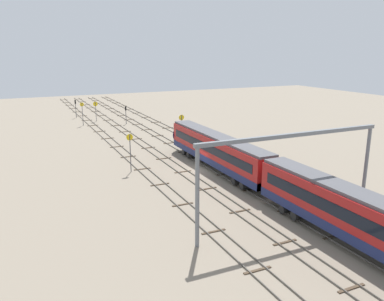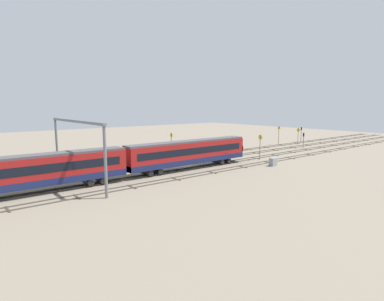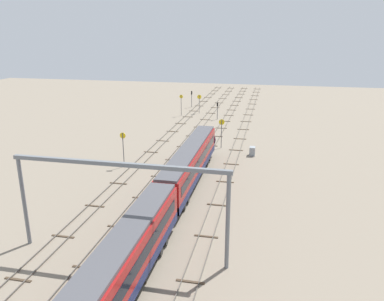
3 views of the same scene
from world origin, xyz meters
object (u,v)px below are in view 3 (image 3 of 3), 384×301
Objects in this scene: speed_sign_far_trackside at (222,129)px; speed_sign_distant_end at (181,102)px; speed_sign_near_foreground at (199,101)px; speed_sign_mid_trackside at (123,145)px; relay_cabinet at (252,151)px; overhead_gantry at (119,186)px; signal_light_trackside_departure at (217,108)px; signal_light_trackside_approach at (192,97)px.

speed_sign_far_trackside reaches higher than speed_sign_distant_end.
speed_sign_mid_trackside is (-40.90, 3.56, 0.32)m from speed_sign_near_foreground.
speed_sign_distant_end is at bearing 34.07° from relay_cabinet.
signal_light_trackside_departure is (57.28, -0.22, -4.16)m from overhead_gantry.
overhead_gantry reaches higher than signal_light_trackside_departure.
signal_light_trackside_approach is (70.44, 8.65, -3.93)m from overhead_gantry.
signal_light_trackside_approach reaches higher than signal_light_trackside_departure.
overhead_gantry is 3.72× the size of speed_sign_mid_trackside.
signal_light_trackside_approach is at bearing 25.56° from relay_cabinet.
speed_sign_near_foreground is 0.89× the size of speed_sign_far_trackside.
speed_sign_distant_end is 1.28× the size of signal_light_trackside_departure.
speed_sign_near_foreground is 29.82m from speed_sign_far_trackside.
speed_sign_far_trackside is at bearing -161.61° from speed_sign_near_foreground.
signal_light_trackside_departure is at bearing -103.54° from speed_sign_distant_end.
speed_sign_far_trackside is at bearing -45.81° from speed_sign_mid_trackside.
signal_light_trackside_approach is (47.98, -0.12, -0.56)m from speed_sign_mid_trackside.
speed_sign_mid_trackside is 1.34× the size of signal_light_trackside_departure.
signal_light_trackside_approach is 2.98× the size of relay_cabinet.
speed_sign_near_foreground is 7.88m from signal_light_trackside_approach.
speed_sign_mid_trackside reaches higher than speed_sign_distant_end.
speed_sign_mid_trackside reaches higher than signal_light_trackside_departure.
overhead_gantry reaches higher than speed_sign_near_foreground.
speed_sign_mid_trackside is 20.99m from relay_cabinet.
speed_sign_far_trackside is 6.91m from relay_cabinet.
speed_sign_near_foreground is at bearing 41.71° from signal_light_trackside_departure.
overhead_gantry is 33.94m from relay_cabinet.
speed_sign_distant_end reaches higher than signal_light_trackside_departure.
relay_cabinet is at bearing -154.52° from speed_sign_near_foreground.
speed_sign_mid_trackside reaches higher than relay_cabinet.
speed_sign_mid_trackside is 1.05× the size of speed_sign_distant_end.
speed_sign_far_trackside is at bearing -151.85° from speed_sign_distant_end.
speed_sign_distant_end is (37.00, 0.08, -0.17)m from speed_sign_mid_trackside.
speed_sign_mid_trackside is at bearing -179.87° from speed_sign_distant_end.
relay_cabinet is (-27.53, -18.62, -2.50)m from speed_sign_distant_end.
signal_light_trackside_approach is (35.37, 12.85, -0.53)m from speed_sign_far_trackside.
signal_light_trackside_approach reaches higher than relay_cabinet.
speed_sign_distant_end is (24.39, 13.05, -0.14)m from speed_sign_far_trackside.
speed_sign_mid_trackside is 3.65× the size of relay_cabinet.
signal_light_trackside_approach is at bearing -0.14° from speed_sign_mid_trackside.
signal_light_trackside_departure is 2.73× the size of relay_cabinet.
overhead_gantry is 4.54× the size of signal_light_trackside_approach.
signal_light_trackside_departure is at bearing 10.16° from speed_sign_far_trackside.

